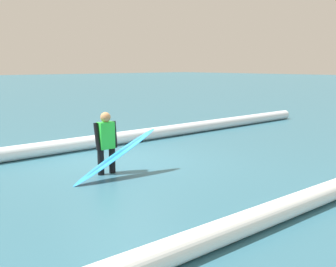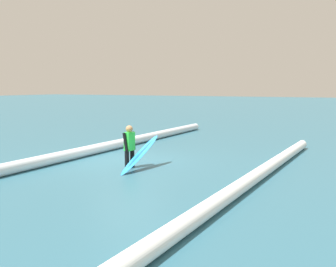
{
  "view_description": "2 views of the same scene",
  "coord_description": "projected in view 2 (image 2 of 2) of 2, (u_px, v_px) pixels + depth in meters",
  "views": [
    {
      "loc": [
        5.72,
        7.93,
        2.34
      ],
      "look_at": [
        0.36,
        2.0,
        0.99
      ],
      "focal_mm": 43.54,
      "sensor_mm": 36.0,
      "label": 1
    },
    {
      "loc": [
        10.94,
        7.23,
        2.55
      ],
      "look_at": [
        0.49,
        1.79,
        1.11
      ],
      "focal_mm": 40.83,
      "sensor_mm": 36.0,
      "label": 2
    }
  ],
  "objects": [
    {
      "name": "surfer",
      "position": [
        129.0,
        144.0,
        12.03
      ],
      "size": [
        0.52,
        0.22,
        1.35
      ],
      "rotation": [
        0.0,
        0.0,
        6.22
      ],
      "color": "black",
      "rests_on": "ground_plane"
    },
    {
      "name": "surfboard",
      "position": [
        140.0,
        154.0,
        11.85
      ],
      "size": [
        2.04,
        0.37,
        0.98
      ],
      "color": "#268CE5",
      "rests_on": "ground_plane"
    },
    {
      "name": "wave_crest_foreground",
      "position": [
        119.0,
        144.0,
        15.95
      ],
      "size": [
        15.8,
        0.53,
        0.37
      ],
      "primitive_type": "cylinder",
      "rotation": [
        0.0,
        1.57,
        -0.01
      ],
      "color": "silver",
      "rests_on": "ground_plane"
    },
    {
      "name": "wave_crest_midground",
      "position": [
        237.0,
        189.0,
        8.95
      ],
      "size": [
        16.08,
        0.96,
        0.35
      ],
      "primitive_type": "cylinder",
      "rotation": [
        0.0,
        1.57,
        -0.04
      ],
      "color": "white",
      "rests_on": "ground_plane"
    },
    {
      "name": "ground_plane",
      "position": [
        129.0,
        161.0,
        13.25
      ],
      "size": [
        176.83,
        176.83,
        0.0
      ],
      "primitive_type": "plane",
      "color": "#306579"
    }
  ]
}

